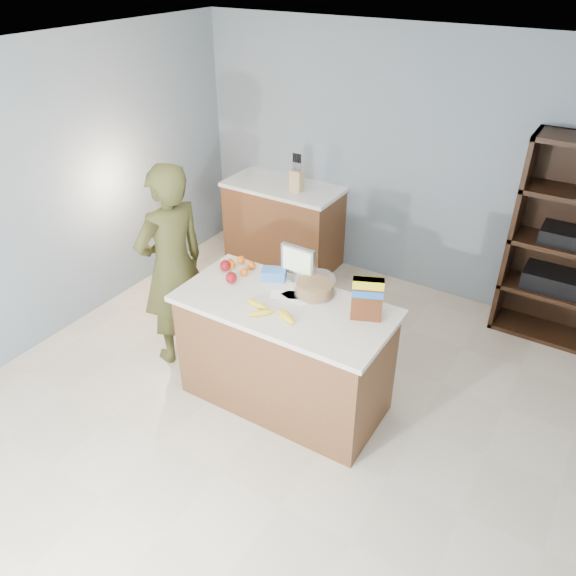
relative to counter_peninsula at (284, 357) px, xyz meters
The scene contains 15 objects.
floor 0.51m from the counter_peninsula, 90.00° to the right, with size 4.50×5.00×0.02m, color beige.
walls 1.27m from the counter_peninsula, 90.00° to the right, with size 4.52×5.02×2.51m.
counter_peninsula is the anchor object (origin of this frame).
back_cabinet 2.25m from the counter_peninsula, 122.28° to the left, with size 1.24×0.62×0.90m.
shelving_unit 2.61m from the counter_peninsula, 52.89° to the left, with size 0.90×0.40×1.80m.
person 1.17m from the counter_peninsula, behind, with size 0.63×0.41×1.72m, color #3C3D1B.
knife_block 2.17m from the counter_peninsula, 118.58° to the left, with size 0.12×0.10×0.31m.
envelopes 0.50m from the counter_peninsula, 94.37° to the left, with size 0.33×0.19×0.00m.
bananas 0.53m from the counter_peninsula, 87.03° to the right, with size 0.44×0.21×0.04m.
apples 0.77m from the counter_peninsula, behind, with size 0.23×0.21×0.09m.
oranges 0.79m from the counter_peninsula, 157.26° to the left, with size 0.24×0.20×0.07m.
blue_carton 0.63m from the counter_peninsula, 135.14° to the left, with size 0.18×0.12×0.08m, color blue.
salad_bowl 0.60m from the counter_peninsula, 62.11° to the left, with size 0.30×0.30×0.13m.
tv 0.72m from the counter_peninsula, 104.26° to the left, with size 0.28×0.12×0.28m.
cereal_box 0.88m from the counter_peninsula, 12.97° to the left, with size 0.22×0.15×0.31m.
Camera 1 is at (1.76, -2.49, 3.08)m, focal length 35.00 mm.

